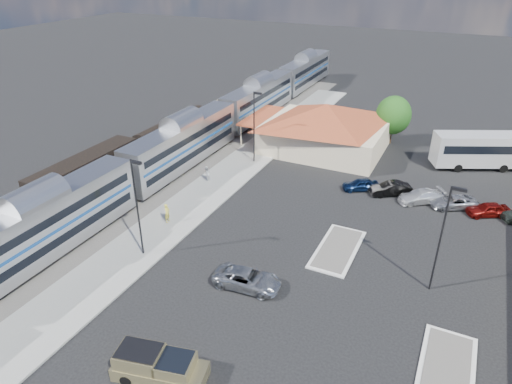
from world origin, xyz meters
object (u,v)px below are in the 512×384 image
at_px(station_depot, 325,127).
at_px(suv, 247,279).
at_px(coach_bus, 491,149).
at_px(pickup_truck, 160,367).

height_order(station_depot, suv, station_depot).
height_order(suv, coach_bus, coach_bus).
bearing_deg(station_depot, suv, -83.07).
relative_size(station_depot, pickup_truck, 3.03).
height_order(station_depot, coach_bus, station_depot).
distance_m(station_depot, pickup_truck, 40.17).
distance_m(suv, coach_bus, 36.67).
relative_size(station_depot, coach_bus, 1.37).
height_order(pickup_truck, coach_bus, coach_bus).
bearing_deg(suv, pickup_truck, 170.03).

